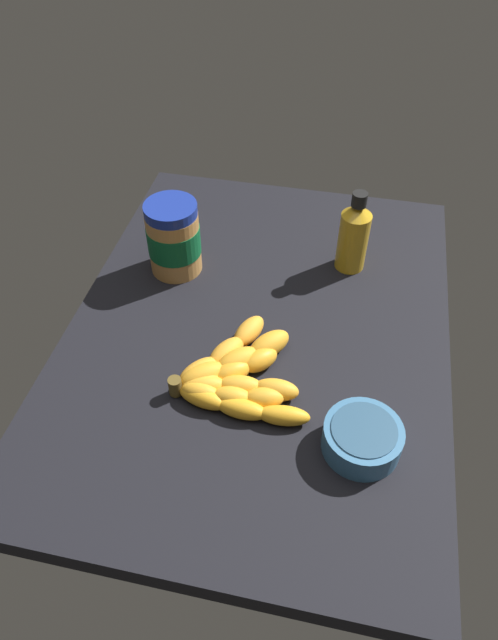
{
  "coord_description": "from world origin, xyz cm",
  "views": [
    {
      "loc": [
        64.17,
        12.07,
        69.17
      ],
      "look_at": [
        3.3,
        -0.86,
        4.85
      ],
      "focal_mm": 32.4,
      "sensor_mm": 36.0,
      "label": 1
    }
  ],
  "objects": [
    {
      "name": "banana_bunch",
      "position": [
        12.06,
        -1.28,
        1.67
      ],
      "size": [
        20.34,
        21.24,
        3.7
      ],
      "color": "gold",
      "rests_on": "ground_plane"
    },
    {
      "name": "honey_bottle",
      "position": [
        -18.8,
        13.21,
        6.88
      ],
      "size": [
        5.32,
        5.32,
        15.52
      ],
      "color": "gold",
      "rests_on": "ground_plane"
    },
    {
      "name": "peanut_butter_jar",
      "position": [
        -11.68,
        -17.49,
        6.69
      ],
      "size": [
        9.36,
        9.36,
        13.61
      ],
      "color": "#BF8442",
      "rests_on": "ground_plane"
    },
    {
      "name": "small_bowl",
      "position": [
        19.32,
        18.17,
        2.26
      ],
      "size": [
        10.79,
        10.79,
        4.42
      ],
      "color": "teal",
      "rests_on": "ground_plane"
    },
    {
      "name": "ground_plane",
      "position": [
        0.0,
        0.0,
        -1.83
      ],
      "size": [
        83.74,
        61.66,
        3.66
      ],
      "primitive_type": "cube",
      "color": "black"
    }
  ]
}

